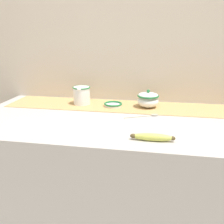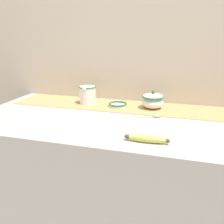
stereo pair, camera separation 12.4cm
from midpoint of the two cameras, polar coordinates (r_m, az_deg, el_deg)
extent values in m
cube|color=#B7B2AD|center=(1.50, -0.60, -17.22)|extent=(1.58, 0.75, 0.86)
cube|color=beige|center=(1.63, 1.96, 14.35)|extent=(2.38, 0.04, 2.40)
cube|color=tan|center=(1.52, 0.91, 1.29)|extent=(1.46, 0.28, 0.00)
cylinder|color=white|center=(1.57, -9.21, 3.72)|extent=(0.10, 0.10, 0.11)
torus|color=#1E7038|center=(1.56, -9.30, 5.55)|extent=(0.11, 0.11, 0.01)
torus|color=white|center=(1.63, -8.49, 4.55)|extent=(0.06, 0.01, 0.06)
ellipsoid|color=white|center=(1.52, -9.88, 5.07)|extent=(0.03, 0.02, 0.02)
ellipsoid|color=white|center=(1.49, 5.85, 2.41)|extent=(0.13, 0.13, 0.07)
torus|color=#1E7038|center=(1.48, 5.89, 3.67)|extent=(0.13, 0.13, 0.01)
ellipsoid|color=white|center=(1.48, 5.90, 3.89)|extent=(0.12, 0.12, 0.03)
sphere|color=#1E7038|center=(1.48, 5.92, 4.73)|extent=(0.02, 0.02, 0.02)
cylinder|color=white|center=(1.51, -2.10, 1.51)|extent=(0.11, 0.11, 0.01)
torus|color=#1E7038|center=(1.51, -2.10, 1.87)|extent=(0.11, 0.11, 0.01)
ellipsoid|color=#CCD156|center=(1.04, 5.93, -5.80)|extent=(0.17, 0.04, 0.03)
ellipsoid|color=brown|center=(1.04, 1.52, -5.55)|extent=(0.03, 0.02, 0.02)
ellipsoid|color=brown|center=(1.04, 10.38, -6.02)|extent=(0.02, 0.02, 0.02)
cube|color=#A89E89|center=(1.32, 3.25, -1.17)|extent=(0.14, 0.07, 0.00)
ellipsoid|color=#A89E89|center=(1.36, 7.16, -0.67)|extent=(0.05, 0.04, 0.01)
camera|label=1|loc=(0.06, -92.86, -0.90)|focal=40.00mm
camera|label=2|loc=(0.06, 87.14, 0.90)|focal=40.00mm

